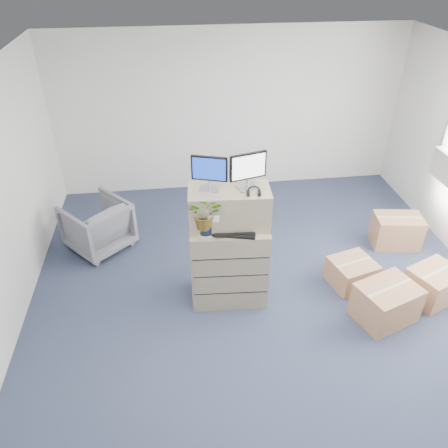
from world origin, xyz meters
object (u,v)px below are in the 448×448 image
(filing_cabinet_lower, at_px, (229,262))
(monitor_right, at_px, (248,169))
(water_bottle, at_px, (235,216))
(potted_plant, at_px, (205,216))
(office_chair, at_px, (97,223))
(keyboard, at_px, (233,232))
(monitor_left, at_px, (209,171))

(filing_cabinet_lower, distance_m, monitor_right, 1.28)
(monitor_right, distance_m, water_bottle, 0.60)
(monitor_right, distance_m, potted_plant, 0.71)
(filing_cabinet_lower, xyz_separation_m, potted_plant, (-0.29, -0.11, 0.78))
(water_bottle, xyz_separation_m, office_chair, (-1.84, 1.29, -0.81))
(water_bottle, distance_m, office_chair, 2.39)
(potted_plant, bearing_deg, office_chair, 136.25)
(office_chair, bearing_deg, filing_cabinet_lower, 102.27)
(water_bottle, bearing_deg, filing_cabinet_lower, -162.23)
(filing_cabinet_lower, xyz_separation_m, monitor_right, (0.21, 0.06, 1.26))
(keyboard, relative_size, potted_plant, 1.01)
(potted_plant, bearing_deg, water_bottle, 20.32)
(monitor_left, distance_m, office_chair, 2.41)
(office_chair, bearing_deg, monitor_left, 100.68)
(monitor_left, bearing_deg, water_bottle, 3.88)
(potted_plant, bearing_deg, filing_cabinet_lower, 20.89)
(keyboard, height_order, water_bottle, water_bottle)
(keyboard, bearing_deg, monitor_left, 150.96)
(monitor_right, distance_m, office_chair, 2.73)
(monitor_left, bearing_deg, office_chair, 159.66)
(water_bottle, distance_m, potted_plant, 0.39)
(monitor_right, xyz_separation_m, water_bottle, (-0.15, -0.04, -0.58))
(monitor_left, height_order, office_chair, monitor_left)
(filing_cabinet_lower, distance_m, water_bottle, 0.68)
(monitor_left, distance_m, keyboard, 0.76)
(filing_cabinet_lower, relative_size, monitor_left, 2.70)
(filing_cabinet_lower, xyz_separation_m, keyboard, (0.03, -0.14, 0.56))
(filing_cabinet_lower, relative_size, monitor_right, 2.54)
(monitor_right, bearing_deg, monitor_left, 160.67)
(filing_cabinet_lower, relative_size, potted_plant, 2.12)
(potted_plant, height_order, office_chair, potted_plant)
(keyboard, bearing_deg, potted_plant, -170.85)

